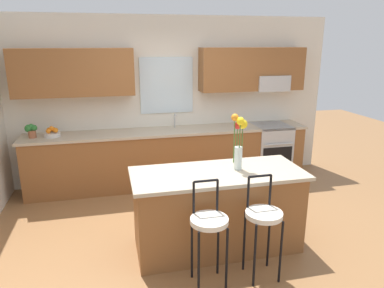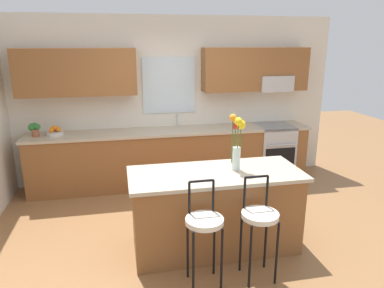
% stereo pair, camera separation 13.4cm
% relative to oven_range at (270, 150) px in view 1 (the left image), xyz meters
% --- Properties ---
extents(ground_plane, '(14.00, 14.00, 0.00)m').
position_rel_oven_range_xyz_m(ground_plane, '(-1.75, -1.68, -0.46)').
color(ground_plane, olive).
extents(back_wall_assembly, '(5.60, 0.50, 2.70)m').
position_rel_oven_range_xyz_m(back_wall_assembly, '(-1.72, 0.31, 1.05)').
color(back_wall_assembly, silver).
rests_on(back_wall_assembly, ground).
extents(counter_run, '(4.56, 0.64, 0.92)m').
position_rel_oven_range_xyz_m(counter_run, '(-1.75, 0.02, 0.01)').
color(counter_run, brown).
rests_on(counter_run, ground).
extents(sink_faucet, '(0.02, 0.13, 0.23)m').
position_rel_oven_range_xyz_m(sink_faucet, '(-1.65, 0.17, 0.60)').
color(sink_faucet, '#B7BABC').
rests_on(sink_faucet, counter_run).
extents(oven_range, '(0.60, 0.64, 0.92)m').
position_rel_oven_range_xyz_m(oven_range, '(0.00, 0.00, 0.00)').
color(oven_range, '#B7BABC').
rests_on(oven_range, ground).
extents(kitchen_island, '(1.90, 0.80, 0.92)m').
position_rel_oven_range_xyz_m(kitchen_island, '(-1.58, -1.99, 0.00)').
color(kitchen_island, brown).
rests_on(kitchen_island, ground).
extents(bar_stool_near, '(0.36, 0.36, 1.04)m').
position_rel_oven_range_xyz_m(bar_stool_near, '(-1.86, -2.61, 0.18)').
color(bar_stool_near, black).
rests_on(bar_stool_near, ground).
extents(bar_stool_middle, '(0.36, 0.36, 1.04)m').
position_rel_oven_range_xyz_m(bar_stool_middle, '(-1.31, -2.61, 0.18)').
color(bar_stool_middle, black).
rests_on(bar_stool_middle, ground).
extents(flower_vase, '(0.18, 0.15, 0.63)m').
position_rel_oven_range_xyz_m(flower_vase, '(-1.34, -1.96, 0.82)').
color(flower_vase, silver).
rests_on(flower_vase, kitchen_island).
extents(fruit_bowl_oranges, '(0.24, 0.24, 0.16)m').
position_rel_oven_range_xyz_m(fruit_bowl_oranges, '(-3.55, 0.03, 0.52)').
color(fruit_bowl_oranges, silver).
rests_on(fruit_bowl_oranges, counter_run).
extents(potted_plant_small, '(0.18, 0.12, 0.21)m').
position_rel_oven_range_xyz_m(potted_plant_small, '(-3.84, 0.03, 0.58)').
color(potted_plant_small, '#9E5B3D').
rests_on(potted_plant_small, counter_run).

